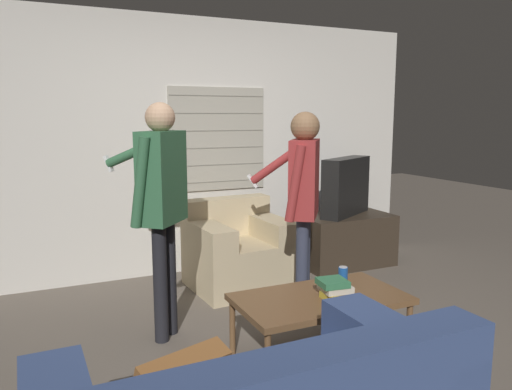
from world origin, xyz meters
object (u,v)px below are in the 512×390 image
at_px(coffee_table, 320,301).
at_px(person_left_standing, 161,192).
at_px(armchair_beige, 237,251).
at_px(soda_can, 343,275).
at_px(person_right_standing, 303,187).
at_px(book_stack, 334,288).
at_px(tv, 346,186).
at_px(spare_remote, 356,298).

relative_size(coffee_table, person_left_standing, 0.66).
distance_m(armchair_beige, soda_can, 1.42).
xyz_separation_m(person_right_standing, book_stack, (-0.20, -0.77, -0.54)).
height_order(armchair_beige, soda_can, armchair_beige).
distance_m(armchair_beige, tv, 1.42).
relative_size(coffee_table, tv, 1.46).
height_order(tv, person_left_standing, person_left_standing).
xyz_separation_m(coffee_table, spare_remote, (0.17, -0.15, 0.05)).
bearing_deg(tv, book_stack, 23.18).
bearing_deg(person_left_standing, book_stack, -89.09).
bearing_deg(book_stack, person_left_standing, 139.50).
height_order(coffee_table, tv, tv).
xyz_separation_m(coffee_table, person_right_standing, (0.27, 0.72, 0.65)).
height_order(coffee_table, spare_remote, spare_remote).
xyz_separation_m(coffee_table, tv, (1.36, 1.69, 0.46)).
height_order(book_stack, soda_can, soda_can).
relative_size(person_left_standing, soda_can, 13.37).
bearing_deg(soda_can, person_left_standing, 151.95).
height_order(armchair_beige, book_stack, armchair_beige).
bearing_deg(armchair_beige, spare_remote, 90.61).
relative_size(armchair_beige, spare_remote, 6.78).
distance_m(armchair_beige, spare_remote, 1.69).
bearing_deg(spare_remote, person_left_standing, 149.09).
height_order(armchair_beige, coffee_table, armchair_beige).
relative_size(coffee_table, person_right_standing, 0.68).
xyz_separation_m(person_right_standing, soda_can, (-0.00, -0.58, -0.55)).
xyz_separation_m(book_stack, soda_can, (0.20, 0.19, -0.00)).
bearing_deg(coffee_table, book_stack, -40.08).
relative_size(coffee_table, book_stack, 4.92).
bearing_deg(person_left_standing, coffee_table, -89.13).
xyz_separation_m(tv, person_right_standing, (-1.09, -0.98, 0.18)).
xyz_separation_m(coffee_table, book_stack, (0.07, -0.06, 0.10)).
bearing_deg(spare_remote, person_right_standing, 93.16).
xyz_separation_m(person_left_standing, person_right_standing, (1.13, -0.02, -0.03)).
distance_m(armchair_beige, coffee_table, 1.53).
relative_size(person_right_standing, book_stack, 7.19).
bearing_deg(person_right_standing, armchair_beige, 51.31).
xyz_separation_m(tv, book_stack, (-1.29, -1.75, -0.36)).
relative_size(person_left_standing, person_right_standing, 1.04).
xyz_separation_m(tv, person_left_standing, (-2.22, -0.96, 0.22)).
distance_m(coffee_table, tv, 2.22).
height_order(person_right_standing, soda_can, person_right_standing).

